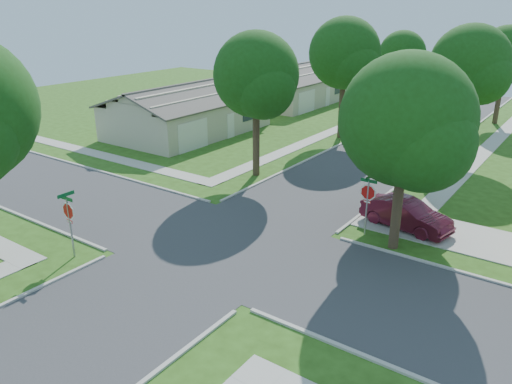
{
  "coord_description": "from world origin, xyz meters",
  "views": [
    {
      "loc": [
        12.95,
        -15.92,
        10.29
      ],
      "look_at": [
        -0.42,
        2.94,
        1.6
      ],
      "focal_mm": 35.0,
      "sensor_mm": 36.0,
      "label": 1
    }
  ],
  "objects_px": {
    "house_nw_far": "(293,89)",
    "stop_sign_ne": "(368,195)",
    "tree_e_near": "(409,103)",
    "tree_e_far": "(506,57)",
    "house_nw_near": "(189,115)",
    "car_driveway": "(406,214)",
    "tree_e_mid": "(470,68)",
    "tree_w_mid": "(345,57)",
    "tree_ne_corner": "(407,126)",
    "stop_sign_sw": "(69,214)",
    "tree_w_far": "(402,56)",
    "tree_w_near": "(257,79)",
    "car_curb_west": "(430,109)",
    "car_curb_east": "(455,126)"
  },
  "relations": [
    {
      "from": "tree_e_near",
      "to": "tree_e_far",
      "type": "height_order",
      "value": "tree_e_far"
    },
    {
      "from": "tree_w_mid",
      "to": "tree_ne_corner",
      "type": "xyz_separation_m",
      "value": [
        11.0,
        -16.8,
        -0.9
      ]
    },
    {
      "from": "tree_w_mid",
      "to": "tree_w_far",
      "type": "bearing_deg",
      "value": 90.05
    },
    {
      "from": "tree_e_mid",
      "to": "tree_e_near",
      "type": "bearing_deg",
      "value": -90.03
    },
    {
      "from": "tree_e_mid",
      "to": "tree_w_mid",
      "type": "distance_m",
      "value": 9.4
    },
    {
      "from": "tree_e_near",
      "to": "stop_sign_sw",
      "type": "bearing_deg",
      "value": -124.59
    },
    {
      "from": "stop_sign_sw",
      "to": "tree_w_mid",
      "type": "xyz_separation_m",
      "value": [
        0.06,
        25.71,
        4.46
      ]
    },
    {
      "from": "tree_e_near",
      "to": "car_curb_west",
      "type": "height_order",
      "value": "tree_e_near"
    },
    {
      "from": "house_nw_far",
      "to": "tree_w_near",
      "type": "bearing_deg",
      "value": -63.73
    },
    {
      "from": "tree_e_far",
      "to": "car_driveway",
      "type": "xyz_separation_m",
      "value": [
        1.25,
        -27.45,
        -5.25
      ]
    },
    {
      "from": "tree_w_near",
      "to": "tree_e_near",
      "type": "bearing_deg",
      "value": -0.0
    },
    {
      "from": "tree_e_mid",
      "to": "car_driveway",
      "type": "height_order",
      "value": "tree_e_mid"
    },
    {
      "from": "house_nw_near",
      "to": "tree_e_far",
      "type": "bearing_deg",
      "value": 42.5
    },
    {
      "from": "car_curb_east",
      "to": "car_curb_west",
      "type": "height_order",
      "value": "car_curb_west"
    },
    {
      "from": "tree_e_near",
      "to": "car_curb_east",
      "type": "distance_m",
      "value": 19.37
    },
    {
      "from": "tree_w_mid",
      "to": "house_nw_far",
      "type": "relative_size",
      "value": 0.7
    },
    {
      "from": "tree_w_mid",
      "to": "tree_w_far",
      "type": "height_order",
      "value": "tree_w_mid"
    },
    {
      "from": "tree_e_near",
      "to": "car_curb_west",
      "type": "relative_size",
      "value": 1.67
    },
    {
      "from": "tree_e_mid",
      "to": "car_curb_west",
      "type": "distance_m",
      "value": 15.01
    },
    {
      "from": "house_nw_near",
      "to": "tree_e_mid",
      "type": "bearing_deg",
      "value": 16.15
    },
    {
      "from": "stop_sign_sw",
      "to": "house_nw_near",
      "type": "xyz_separation_m",
      "value": [
        -11.29,
        19.7,
        -0.51
      ]
    },
    {
      "from": "stop_sign_ne",
      "to": "tree_w_far",
      "type": "bearing_deg",
      "value": 107.7
    },
    {
      "from": "stop_sign_ne",
      "to": "tree_ne_corner",
      "type": "distance_m",
      "value": 3.96
    },
    {
      "from": "tree_e_near",
      "to": "tree_e_far",
      "type": "distance_m",
      "value": 25.0
    },
    {
      "from": "tree_e_far",
      "to": "house_nw_far",
      "type": "relative_size",
      "value": 0.64
    },
    {
      "from": "tree_w_near",
      "to": "house_nw_far",
      "type": "bearing_deg",
      "value": 116.27
    },
    {
      "from": "car_curb_west",
      "to": "house_nw_far",
      "type": "bearing_deg",
      "value": 11.65
    },
    {
      "from": "tree_w_near",
      "to": "house_nw_far",
      "type": "distance_m",
      "value": 26.05
    },
    {
      "from": "tree_w_near",
      "to": "tree_ne_corner",
      "type": "relative_size",
      "value": 1.04
    },
    {
      "from": "tree_e_far",
      "to": "car_curb_west",
      "type": "xyz_separation_m",
      "value": [
        -5.95,
        -0.38,
        -5.26
      ]
    },
    {
      "from": "stop_sign_sw",
      "to": "house_nw_far",
      "type": "bearing_deg",
      "value": 107.1
    },
    {
      "from": "tree_w_mid",
      "to": "tree_w_near",
      "type": "bearing_deg",
      "value": -90.02
    },
    {
      "from": "tree_e_near",
      "to": "house_nw_far",
      "type": "xyz_separation_m",
      "value": [
        -20.74,
        22.99,
        -4.13
      ]
    },
    {
      "from": "car_curb_east",
      "to": "car_curb_west",
      "type": "xyz_separation_m",
      "value": [
        -3.93,
        6.0,
        0.0
      ]
    },
    {
      "from": "tree_w_far",
      "to": "car_curb_east",
      "type": "bearing_deg",
      "value": -40.84
    },
    {
      "from": "tree_e_far",
      "to": "house_nw_near",
      "type": "xyz_separation_m",
      "value": [
        -20.75,
        -19.01,
        -4.46
      ]
    },
    {
      "from": "house_nw_far",
      "to": "tree_w_far",
      "type": "bearing_deg",
      "value": 10.05
    },
    {
      "from": "tree_w_mid",
      "to": "car_driveway",
      "type": "height_order",
      "value": "tree_w_mid"
    },
    {
      "from": "tree_e_far",
      "to": "tree_w_near",
      "type": "relative_size",
      "value": 0.97
    },
    {
      "from": "tree_e_far",
      "to": "tree_ne_corner",
      "type": "bearing_deg",
      "value": -86.91
    },
    {
      "from": "car_driveway",
      "to": "car_curb_east",
      "type": "height_order",
      "value": "car_driveway"
    },
    {
      "from": "tree_e_mid",
      "to": "tree_e_far",
      "type": "relative_size",
      "value": 1.06
    },
    {
      "from": "stop_sign_ne",
      "to": "tree_e_far",
      "type": "relative_size",
      "value": 0.34
    },
    {
      "from": "house_nw_far",
      "to": "stop_sign_ne",
      "type": "bearing_deg",
      "value": -52.84
    },
    {
      "from": "tree_w_far",
      "to": "car_driveway",
      "type": "distance_m",
      "value": 29.83
    },
    {
      "from": "tree_e_near",
      "to": "house_nw_far",
      "type": "distance_m",
      "value": 31.24
    },
    {
      "from": "house_nw_near",
      "to": "car_driveway",
      "type": "distance_m",
      "value": 23.57
    },
    {
      "from": "stop_sign_sw",
      "to": "tree_e_near",
      "type": "xyz_separation_m",
      "value": [
        9.45,
        13.71,
        3.61
      ]
    },
    {
      "from": "stop_sign_sw",
      "to": "tree_w_mid",
      "type": "height_order",
      "value": "tree_w_mid"
    },
    {
      "from": "tree_e_mid",
      "to": "tree_w_far",
      "type": "distance_m",
      "value": 16.06
    }
  ]
}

